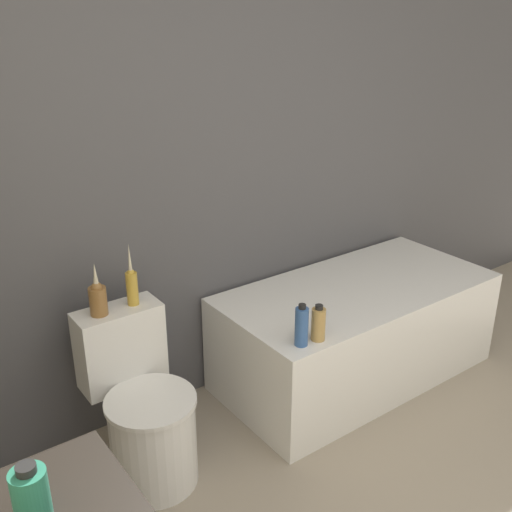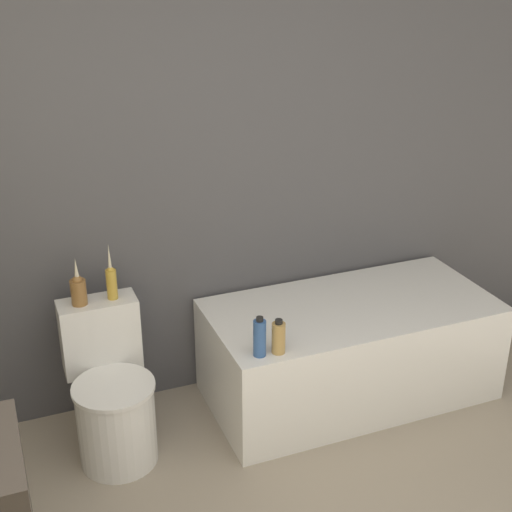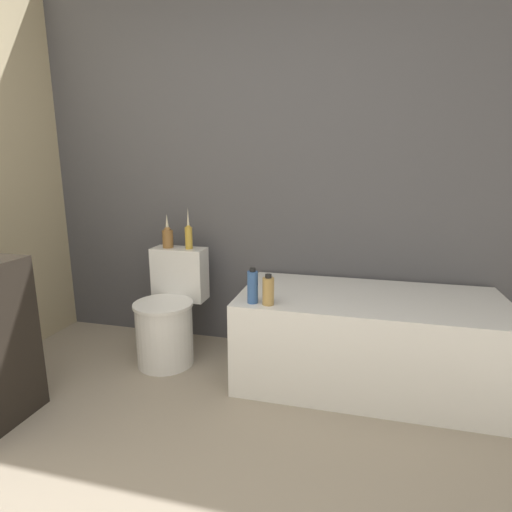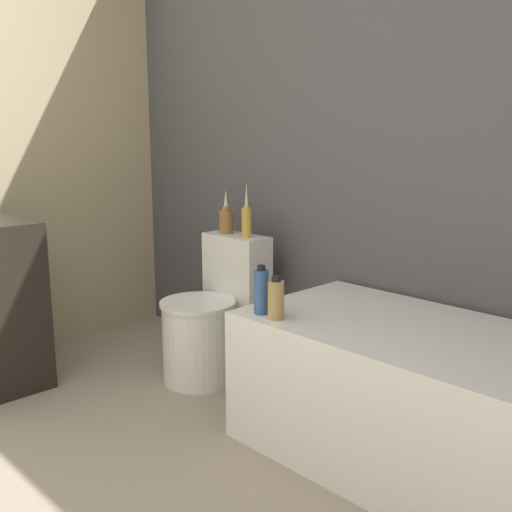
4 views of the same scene
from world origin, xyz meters
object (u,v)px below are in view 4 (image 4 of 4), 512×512
Objects in this scene: toilet at (210,320)px; shampoo_bottle_short at (276,299)px; bathtub at (436,405)px; vase_silver at (247,219)px; shampoo_bottle_tall at (261,291)px; vase_gold at (226,218)px.

toilet is 4.25× the size of shampoo_bottle_short.
shampoo_bottle_short is (-0.54, -0.29, 0.35)m from bathtub.
shampoo_bottle_short is at bearing -35.22° from vase_silver.
vase_silver reaches higher than bathtub.
shampoo_bottle_tall reaches higher than bathtub.
shampoo_bottle_tall is (0.57, -0.46, -0.18)m from vase_silver.
bathtub is 5.37× the size of vase_silver.
bathtub is 7.62× the size of shampoo_bottle_tall.
shampoo_bottle_short is at bearing -29.61° from vase_gold.
shampoo_bottle_tall is at bearing -38.70° from vase_silver.
vase_silver is at bearing 67.63° from toilet.
bathtub is 8.82× the size of shampoo_bottle_short.
toilet is 0.77m from shampoo_bottle_tall.
toilet is at bearing 159.46° from shampoo_bottle_short.
bathtub is 1.47m from vase_gold.
toilet is at bearing -179.52° from bathtub.
toilet reaches higher than shampoo_bottle_short.
bathtub is 1.28m from toilet.
vase_silver is at bearing 171.57° from bathtub.
bathtub is at bearing -7.39° from vase_gold.
bathtub is 1.33m from vase_silver.
vase_gold is 0.83× the size of vase_silver.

